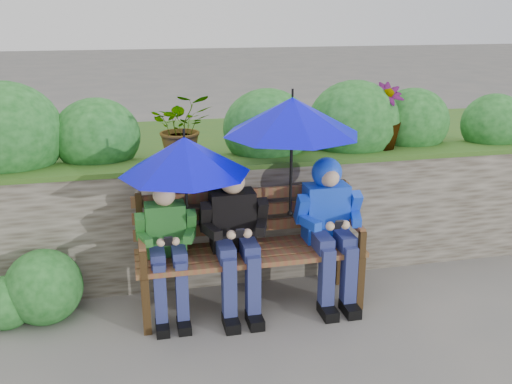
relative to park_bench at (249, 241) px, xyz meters
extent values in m
plane|color=#5C5C5A|center=(0.03, -0.23, -0.52)|extent=(60.00, 60.00, 0.00)
cube|color=#4B4438|center=(0.03, 0.52, -0.02)|extent=(8.00, 0.40, 1.00)
cube|color=#2E5F23|center=(0.03, 0.52, 0.49)|extent=(8.00, 0.42, 0.04)
cube|color=#2E5F23|center=(0.03, 1.72, -0.04)|extent=(8.00, 2.00, 0.96)
ellipsoid|color=#174E18|center=(-1.79, 0.77, 0.76)|extent=(0.92, 0.74, 0.83)
ellipsoid|color=#174E18|center=(-1.09, 0.82, 0.70)|extent=(0.71, 0.56, 0.63)
ellipsoid|color=#174E18|center=(0.32, 0.74, 0.71)|extent=(0.76, 0.61, 0.69)
ellipsoid|color=#174E18|center=(1.12, 0.74, 0.73)|extent=(0.83, 0.66, 0.75)
ellipsoid|color=#174E18|center=(1.72, 0.81, 0.69)|extent=(0.70, 0.56, 0.63)
ellipsoid|color=#174E18|center=(2.49, 0.69, 0.67)|extent=(0.62, 0.50, 0.56)
sphere|color=pink|center=(-1.58, 0.62, 0.63)|extent=(0.14, 0.14, 0.14)
sphere|color=pink|center=(0.08, 0.62, 0.63)|extent=(0.14, 0.14, 0.14)
sphere|color=pink|center=(1.74, 0.62, 0.63)|extent=(0.14, 0.14, 0.14)
imported|color=#174E18|center=(-0.41, 0.62, 0.79)|extent=(0.49, 0.42, 0.54)
imported|color=#174E18|center=(1.35, 0.62, 0.80)|extent=(0.32, 0.32, 0.57)
sphere|color=#174E18|center=(-1.53, 0.12, -0.27)|extent=(0.57, 0.57, 0.57)
sphere|color=#174E18|center=(-1.80, 0.07, -0.35)|extent=(0.40, 0.40, 0.40)
cube|color=#342411|center=(-0.80, -0.29, -0.30)|extent=(0.06, 0.06, 0.43)
cube|color=#342411|center=(-0.80, 0.13, -0.30)|extent=(0.06, 0.06, 0.43)
cube|color=#342411|center=(0.80, -0.29, -0.30)|extent=(0.06, 0.06, 0.43)
cube|color=#342411|center=(0.80, 0.13, -0.30)|extent=(0.06, 0.06, 0.43)
cube|color=brown|center=(0.00, -0.26, -0.07)|extent=(1.72, 0.10, 0.04)
cube|color=brown|center=(0.00, -0.14, -0.07)|extent=(1.72, 0.10, 0.04)
cube|color=brown|center=(0.00, -0.01, -0.07)|extent=(1.72, 0.10, 0.04)
cube|color=brown|center=(0.00, 0.11, -0.07)|extent=(1.72, 0.10, 0.04)
cube|color=#342411|center=(-0.80, 0.15, 0.15)|extent=(0.05, 0.05, 0.48)
cube|color=brown|center=(-0.80, -0.08, 0.12)|extent=(0.05, 0.45, 0.04)
cube|color=#342411|center=(-0.80, -0.29, 0.02)|extent=(0.05, 0.05, 0.21)
cube|color=#342411|center=(0.80, 0.15, 0.15)|extent=(0.05, 0.05, 0.48)
cube|color=brown|center=(0.80, -0.08, 0.12)|extent=(0.05, 0.45, 0.04)
cube|color=#342411|center=(0.80, -0.29, 0.02)|extent=(0.05, 0.05, 0.21)
cube|color=brown|center=(0.00, 0.16, 0.06)|extent=(1.72, 0.03, 0.09)
cube|color=brown|center=(0.00, 0.16, 0.19)|extent=(1.72, 0.03, 0.09)
cube|color=brown|center=(0.00, 0.16, 0.32)|extent=(1.72, 0.03, 0.09)
cube|color=#1D601D|center=(-0.62, 0.02, 0.15)|extent=(0.29, 0.17, 0.39)
sphere|color=#D7B08B|center=(-0.62, 0.00, 0.42)|extent=(0.16, 0.16, 0.16)
sphere|color=gold|center=(-0.62, 0.01, 0.45)|extent=(0.15, 0.15, 0.15)
cube|color=navy|center=(-0.70, -0.12, 0.00)|extent=(0.10, 0.27, 0.10)
cube|color=navy|center=(-0.70, -0.25, -0.26)|extent=(0.09, 0.09, 0.52)
cube|color=black|center=(-0.70, -0.31, -0.48)|extent=(0.09, 0.19, 0.07)
cube|color=navy|center=(-0.54, -0.12, 0.00)|extent=(0.10, 0.27, 0.10)
cube|color=navy|center=(-0.54, -0.25, -0.26)|extent=(0.09, 0.09, 0.52)
cube|color=black|center=(-0.54, -0.31, -0.48)|extent=(0.09, 0.19, 0.07)
cube|color=#1D601D|center=(-0.80, -0.02, 0.20)|extent=(0.07, 0.16, 0.22)
cube|color=#1D601D|center=(-0.78, -0.13, 0.14)|extent=(0.11, 0.18, 0.06)
sphere|color=#D7B08B|center=(-0.67, -0.21, 0.14)|extent=(0.06, 0.06, 0.06)
cube|color=#1D601D|center=(-0.44, -0.02, 0.20)|extent=(0.07, 0.16, 0.22)
cube|color=#1D601D|center=(-0.46, -0.13, 0.14)|extent=(0.11, 0.18, 0.06)
sphere|color=#D7B08B|center=(-0.57, -0.21, 0.14)|extent=(0.06, 0.06, 0.06)
cube|color=black|center=(-0.62, -0.22, 0.15)|extent=(0.06, 0.07, 0.09)
cube|color=black|center=(-0.12, 0.02, 0.18)|extent=(0.33, 0.20, 0.45)
sphere|color=#D7B08B|center=(-0.12, 0.00, 0.49)|extent=(0.19, 0.19, 0.19)
sphere|color=black|center=(-0.12, 0.01, 0.52)|extent=(0.18, 0.18, 0.18)
cube|color=navy|center=(-0.21, -0.14, 0.01)|extent=(0.12, 0.31, 0.12)
cube|color=navy|center=(-0.21, -0.29, -0.25)|extent=(0.10, 0.11, 0.53)
cube|color=black|center=(-0.21, -0.35, -0.48)|extent=(0.11, 0.22, 0.08)
cube|color=navy|center=(-0.03, -0.14, 0.01)|extent=(0.12, 0.31, 0.12)
cube|color=navy|center=(-0.03, -0.29, -0.25)|extent=(0.10, 0.11, 0.53)
cube|color=black|center=(-0.03, -0.35, -0.48)|extent=(0.11, 0.22, 0.08)
cube|color=black|center=(-0.33, -0.03, 0.24)|extent=(0.08, 0.18, 0.25)
cube|color=black|center=(-0.30, -0.16, 0.17)|extent=(0.13, 0.21, 0.07)
sphere|color=#D7B08B|center=(-0.18, -0.24, 0.17)|extent=(0.07, 0.07, 0.07)
cube|color=black|center=(0.09, -0.03, 0.24)|extent=(0.08, 0.18, 0.25)
cube|color=black|center=(0.06, -0.16, 0.17)|extent=(0.13, 0.21, 0.07)
sphere|color=#D7B08B|center=(-0.06, -0.24, 0.17)|extent=(0.07, 0.07, 0.07)
cube|color=black|center=(-0.12, -0.25, 0.18)|extent=(0.06, 0.07, 0.09)
cube|color=#1720E0|center=(0.62, 0.02, 0.18)|extent=(0.33, 0.20, 0.45)
sphere|color=#D7B08B|center=(0.62, 0.00, 0.49)|extent=(0.19, 0.19, 0.19)
sphere|color=#1720E0|center=(0.62, 0.03, 0.50)|extent=(0.23, 0.23, 0.23)
sphere|color=#D7B08B|center=(0.62, -0.05, 0.48)|extent=(0.14, 0.14, 0.14)
cube|color=navy|center=(0.53, -0.14, 0.01)|extent=(0.12, 0.32, 0.12)
cube|color=navy|center=(0.53, -0.30, -0.25)|extent=(0.10, 0.11, 0.53)
cube|color=black|center=(0.53, -0.35, -0.48)|extent=(0.11, 0.22, 0.08)
cube|color=navy|center=(0.71, -0.14, 0.01)|extent=(0.12, 0.32, 0.12)
cube|color=navy|center=(0.71, -0.30, -0.25)|extent=(0.10, 0.11, 0.53)
cube|color=black|center=(0.71, -0.35, -0.48)|extent=(0.11, 0.22, 0.08)
cube|color=#1720E0|center=(0.41, -0.03, 0.24)|extent=(0.08, 0.18, 0.25)
cube|color=#1720E0|center=(0.44, -0.16, 0.17)|extent=(0.13, 0.21, 0.07)
sphere|color=#D7B08B|center=(0.56, -0.25, 0.17)|extent=(0.07, 0.07, 0.07)
cube|color=#1720E0|center=(0.83, -0.03, 0.24)|extent=(0.08, 0.18, 0.25)
cube|color=#1720E0|center=(0.80, -0.16, 0.17)|extent=(0.13, 0.21, 0.07)
sphere|color=#D7B08B|center=(0.68, -0.25, 0.17)|extent=(0.07, 0.07, 0.07)
cube|color=black|center=(0.62, -0.26, 0.18)|extent=(0.06, 0.07, 0.09)
cone|color=#0404E6|center=(-0.46, -0.01, 0.71)|extent=(0.95, 0.95, 0.27)
cylinder|color=black|center=(-0.46, -0.01, 0.87)|extent=(0.02, 0.02, 0.06)
cylinder|color=black|center=(-0.46, -0.01, 0.45)|extent=(0.02, 0.02, 0.51)
sphere|color=black|center=(-0.46, -0.01, 0.19)|extent=(0.04, 0.04, 0.04)
cone|color=#0404E6|center=(0.32, -0.03, 0.96)|extent=(1.02, 1.02, 0.27)
cylinder|color=black|center=(0.32, -0.03, 1.12)|extent=(0.02, 0.02, 0.06)
cylinder|color=black|center=(0.32, -0.03, 0.58)|extent=(0.02, 0.02, 0.75)
sphere|color=black|center=(0.32, -0.03, 0.21)|extent=(0.04, 0.04, 0.04)
camera|label=1|loc=(-0.84, -3.94, 1.70)|focal=40.00mm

